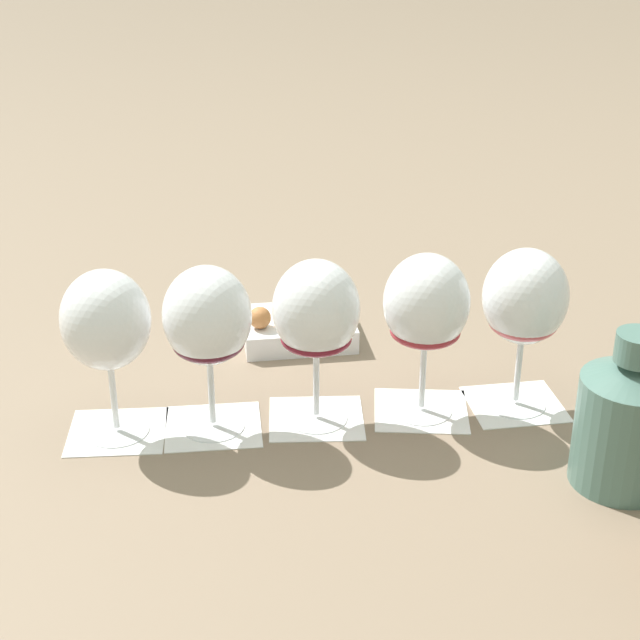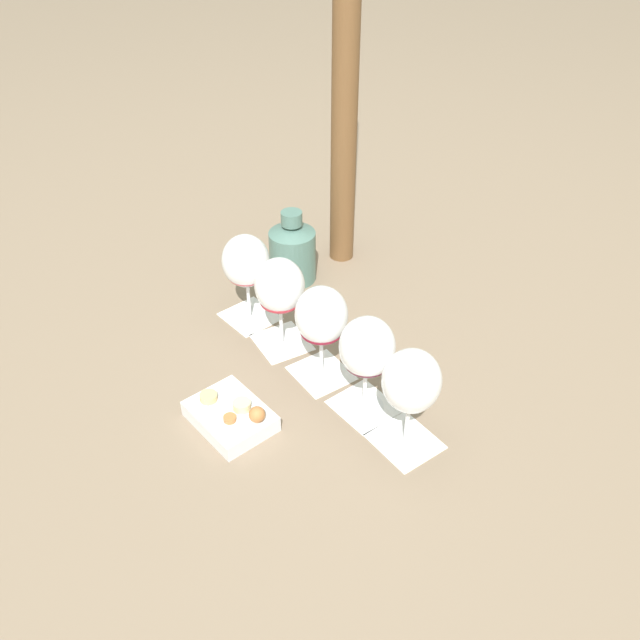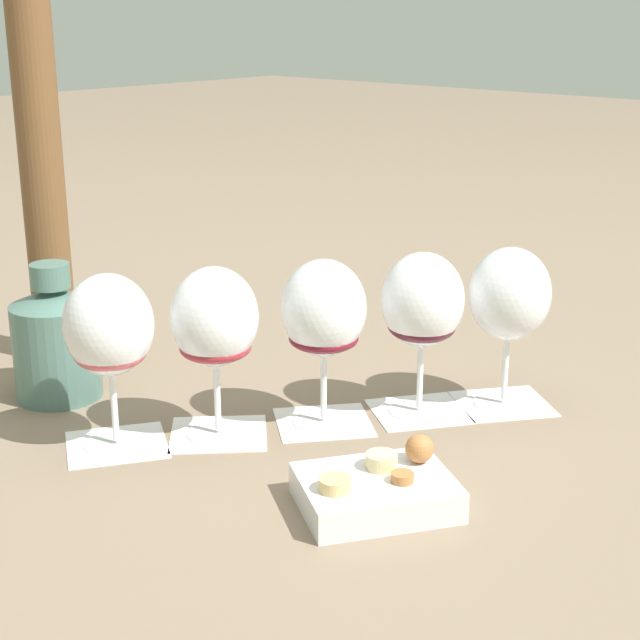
{
  "view_description": "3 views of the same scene",
  "coord_description": "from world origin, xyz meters",
  "px_view_note": "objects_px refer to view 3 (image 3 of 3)",
  "views": [
    {
      "loc": [
        0.63,
        0.72,
        0.59
      ],
      "look_at": [
        -0.0,
        0.0,
        0.13
      ],
      "focal_mm": 55.0,
      "sensor_mm": 36.0,
      "label": 1
    },
    {
      "loc": [
        0.27,
        -0.92,
        0.86
      ],
      "look_at": [
        -0.0,
        0.0,
        0.13
      ],
      "focal_mm": 38.0,
      "sensor_mm": 36.0,
      "label": 2
    },
    {
      "loc": [
        -0.78,
        -0.69,
        0.46
      ],
      "look_at": [
        -0.0,
        0.0,
        0.13
      ],
      "focal_mm": 55.0,
      "sensor_mm": 36.0,
      "label": 3
    }
  ],
  "objects_px": {
    "wine_glass_0": "(109,332)",
    "ceramic_vase": "(56,340)",
    "wine_glass_2": "(319,314)",
    "snack_dish": "(377,489)",
    "wine_glass_1": "(215,324)",
    "wine_glass_4": "(509,301)",
    "wine_glass_3": "(422,307)"
  },
  "relations": [
    {
      "from": "wine_glass_2",
      "to": "snack_dish",
      "type": "height_order",
      "value": "wine_glass_2"
    },
    {
      "from": "wine_glass_0",
      "to": "ceramic_vase",
      "type": "bearing_deg",
      "value": 76.28
    },
    {
      "from": "wine_glass_3",
      "to": "snack_dish",
      "type": "distance_m",
      "value": 0.26
    },
    {
      "from": "wine_glass_0",
      "to": "ceramic_vase",
      "type": "xyz_separation_m",
      "value": [
        0.04,
        0.17,
        -0.06
      ]
    },
    {
      "from": "wine_glass_4",
      "to": "wine_glass_1",
      "type": "bearing_deg",
      "value": 146.26
    },
    {
      "from": "wine_glass_0",
      "to": "wine_glass_4",
      "type": "bearing_deg",
      "value": -33.74
    },
    {
      "from": "wine_glass_2",
      "to": "snack_dish",
      "type": "relative_size",
      "value": 1.06
    },
    {
      "from": "wine_glass_3",
      "to": "wine_glass_1",
      "type": "bearing_deg",
      "value": 147.07
    },
    {
      "from": "wine_glass_0",
      "to": "wine_glass_2",
      "type": "bearing_deg",
      "value": -32.82
    },
    {
      "from": "ceramic_vase",
      "to": "snack_dish",
      "type": "distance_m",
      "value": 0.47
    },
    {
      "from": "wine_glass_1",
      "to": "wine_glass_2",
      "type": "height_order",
      "value": "same"
    },
    {
      "from": "wine_glass_1",
      "to": "snack_dish",
      "type": "relative_size",
      "value": 1.06
    },
    {
      "from": "ceramic_vase",
      "to": "wine_glass_1",
      "type": "bearing_deg",
      "value": -77.07
    },
    {
      "from": "wine_glass_2",
      "to": "snack_dish",
      "type": "bearing_deg",
      "value": -122.32
    },
    {
      "from": "wine_glass_2",
      "to": "ceramic_vase",
      "type": "height_order",
      "value": "wine_glass_2"
    },
    {
      "from": "wine_glass_2",
      "to": "snack_dish",
      "type": "distance_m",
      "value": 0.24
    },
    {
      "from": "wine_glass_0",
      "to": "wine_glass_3",
      "type": "height_order",
      "value": "same"
    },
    {
      "from": "wine_glass_2",
      "to": "wine_glass_4",
      "type": "bearing_deg",
      "value": -34.66
    },
    {
      "from": "ceramic_vase",
      "to": "wine_glass_0",
      "type": "bearing_deg",
      "value": -103.72
    },
    {
      "from": "wine_glass_1",
      "to": "wine_glass_2",
      "type": "relative_size",
      "value": 1.0
    },
    {
      "from": "wine_glass_0",
      "to": "ceramic_vase",
      "type": "relative_size",
      "value": 1.14
    },
    {
      "from": "snack_dish",
      "to": "wine_glass_4",
      "type": "bearing_deg",
      "value": 8.29
    },
    {
      "from": "ceramic_vase",
      "to": "snack_dish",
      "type": "relative_size",
      "value": 0.93
    },
    {
      "from": "wine_glass_1",
      "to": "ceramic_vase",
      "type": "bearing_deg",
      "value": 102.93
    },
    {
      "from": "wine_glass_3",
      "to": "wine_glass_4",
      "type": "relative_size",
      "value": 1.0
    },
    {
      "from": "snack_dish",
      "to": "wine_glass_2",
      "type": "bearing_deg",
      "value": 57.68
    },
    {
      "from": "wine_glass_1",
      "to": "wine_glass_3",
      "type": "bearing_deg",
      "value": -32.93
    },
    {
      "from": "wine_glass_0",
      "to": "wine_glass_4",
      "type": "relative_size",
      "value": 1.0
    },
    {
      "from": "wine_glass_2",
      "to": "ceramic_vase",
      "type": "relative_size",
      "value": 1.14
    },
    {
      "from": "ceramic_vase",
      "to": "wine_glass_3",
      "type": "bearing_deg",
      "value": -54.79
    },
    {
      "from": "wine_glass_4",
      "to": "wine_glass_0",
      "type": "bearing_deg",
      "value": 146.26
    },
    {
      "from": "wine_glass_1",
      "to": "wine_glass_0",
      "type": "bearing_deg",
      "value": 146.25
    }
  ]
}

